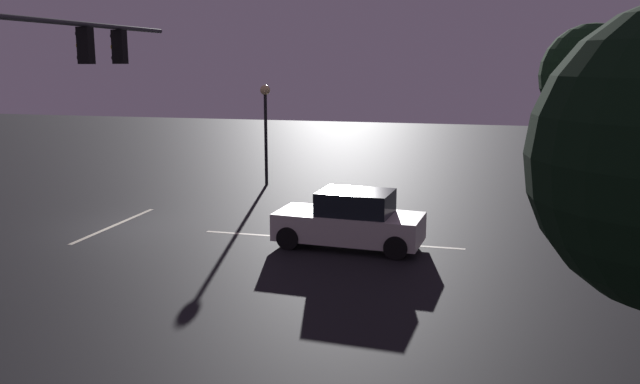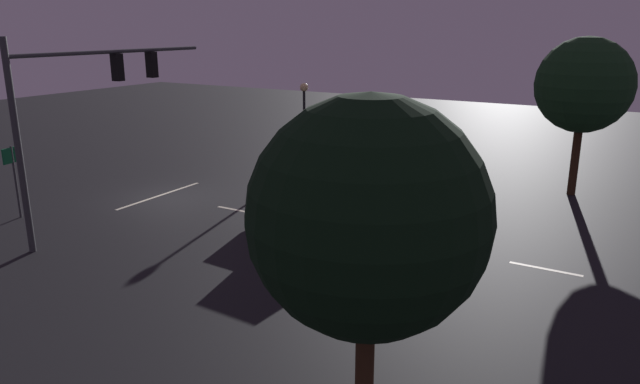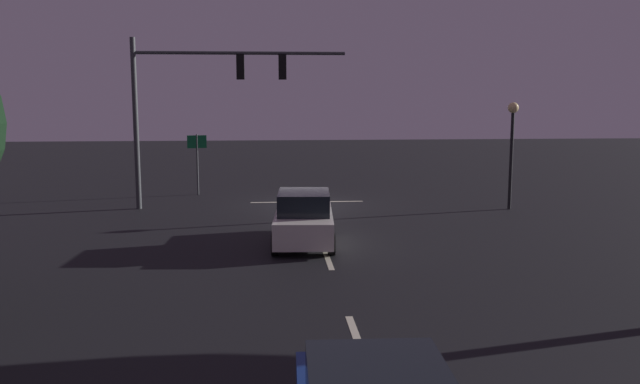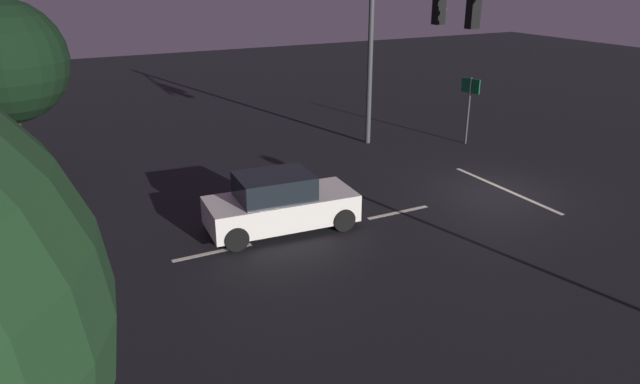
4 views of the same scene
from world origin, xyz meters
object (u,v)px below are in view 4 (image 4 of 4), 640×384
Objects in this scene: car_approaching at (280,203)px; route_sign at (470,96)px; traffic_signal_assembly at (411,32)px; tree_right_near at (4,61)px.

route_sign is (4.45, -10.74, 1.27)m from car_approaching.
car_approaching is 1.55× the size of route_sign.
traffic_signal_assembly reaches higher than tree_right_near.
tree_right_near is at bearing 69.47° from traffic_signal_assembly.
tree_right_near is (5.06, 13.52, -0.83)m from traffic_signal_assembly.
traffic_signal_assembly is at bearing -110.53° from tree_right_near.
tree_right_near is at bearing 75.77° from route_sign.
car_approaching is at bearing 118.20° from traffic_signal_assembly.
car_approaching is at bearing -143.63° from tree_right_near.
tree_right_near is (4.37, 17.25, 2.06)m from route_sign.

